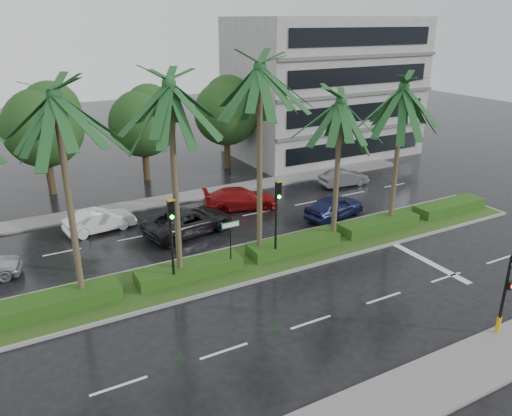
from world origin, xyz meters
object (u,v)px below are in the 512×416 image
street_sign (231,234)px  car_white (100,220)px  car_grey (344,178)px  signal_median_left (172,230)px  car_red (240,198)px  signal_near (510,280)px  car_darkgrey (189,221)px  car_blue (334,206)px

street_sign → car_white: street_sign is taller
car_grey → signal_median_left: bearing=120.7°
street_sign → car_grey: (13.50, 8.31, -1.50)m
signal_median_left → car_red: size_ratio=0.90×
street_sign → car_white: 9.69m
car_white → signal_near: bearing=-154.5°
signal_median_left → car_grey: size_ratio=1.15×
signal_median_left → car_white: (-1.50, 8.64, -2.33)m
car_grey → car_darkgrey: bearing=104.7°
signal_near → car_blue: 13.65m
car_red → car_blue: car_blue is taller
car_darkgrey → car_blue: car_darkgrey is taller
car_red → car_blue: size_ratio=1.13×
street_sign → car_grey: 15.92m
signal_near → car_grey: size_ratio=1.15×
signal_median_left → street_sign: 3.13m
signal_median_left → car_red: (7.50, 7.98, -2.29)m
street_sign → car_red: street_sign is taller
signal_near → signal_median_left: size_ratio=1.00×
signal_near → car_red: bearing=98.1°
signal_median_left → car_red: bearing=46.8°
car_white → car_red: bearing=-100.8°
signal_median_left → car_white: signal_median_left is taller
car_blue → car_grey: size_ratio=1.13×
signal_near → car_grey: signal_near is taller
car_red → car_grey: (9.00, 0.51, -0.08)m
car_darkgrey → car_blue: (9.00, -2.13, -0.02)m
signal_median_left → car_darkgrey: size_ratio=0.81×
street_sign → car_darkgrey: size_ratio=0.48×
car_blue → street_sign: bearing=99.2°
signal_near → car_red: signal_near is taller
street_sign → car_grey: bearing=31.6°
car_white → car_blue: bearing=-116.7°
car_grey → signal_near: bearing=163.8°
car_white → car_darkgrey: bearing=-128.6°
signal_median_left → car_darkgrey: (3.00, 5.83, -2.25)m
signal_near → car_blue: bearing=81.5°
car_grey → car_blue: bearing=140.3°
car_red → car_blue: 6.21m
signal_near → car_white: size_ratio=1.07×
signal_near → street_sign: signal_near is taller
car_red → car_white: bearing=101.7°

